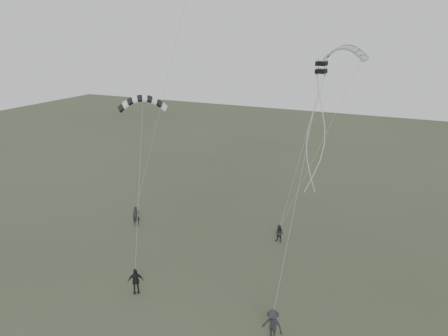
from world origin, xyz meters
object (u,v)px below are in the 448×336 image
at_px(flyer_right, 279,234).
at_px(flyer_center, 135,281).
at_px(kite_pale_large, 345,48).
at_px(kite_striped, 142,98).
at_px(flyer_far, 272,325).
at_px(flyer_left, 136,216).
at_px(kite_box, 321,67).

distance_m(flyer_right, flyer_center, 12.79).
bearing_deg(kite_pale_large, kite_striped, -121.99).
height_order(flyer_right, kite_pale_large, kite_pale_large).
bearing_deg(flyer_right, flyer_center, -111.06).
distance_m(flyer_center, kite_pale_large, 23.69).
height_order(flyer_center, flyer_far, flyer_far).
relative_size(flyer_left, flyer_right, 1.17).
xyz_separation_m(flyer_right, flyer_far, (3.41, -11.69, 0.22)).
xyz_separation_m(flyer_far, kite_striped, (-11.64, 5.08, 11.36)).
distance_m(flyer_right, kite_pale_large, 15.87).
bearing_deg(flyer_right, kite_striped, -132.22).
height_order(flyer_left, flyer_far, flyer_far).
distance_m(kite_pale_large, kite_box, 10.75).
bearing_deg(kite_box, flyer_far, -84.93).
distance_m(flyer_left, kite_pale_large, 22.82).
relative_size(flyer_left, flyer_center, 1.01).
xyz_separation_m(flyer_center, kite_pale_large, (9.71, 15.90, 14.63)).
bearing_deg(kite_striped, kite_box, -32.50).
height_order(flyer_far, kite_pale_large, kite_pale_large).
distance_m(flyer_center, flyer_far, 9.84).
bearing_deg(kite_pale_large, flyer_right, -111.05).
height_order(flyer_center, kite_striped, kite_striped).
distance_m(flyer_left, flyer_far, 18.65).
bearing_deg(flyer_left, flyer_center, -95.66).
bearing_deg(kite_box, flyer_center, -143.39).
relative_size(flyer_left, kite_box, 2.59).
height_order(flyer_left, flyer_right, flyer_left).
xyz_separation_m(flyer_left, kite_striped, (4.47, -4.30, 11.46)).
bearing_deg(flyer_center, kite_box, -11.67).
distance_m(flyer_far, kite_box, 15.00).
xyz_separation_m(flyer_left, kite_box, (16.60, -3.57, 13.91)).
distance_m(flyer_left, kite_striped, 13.03).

